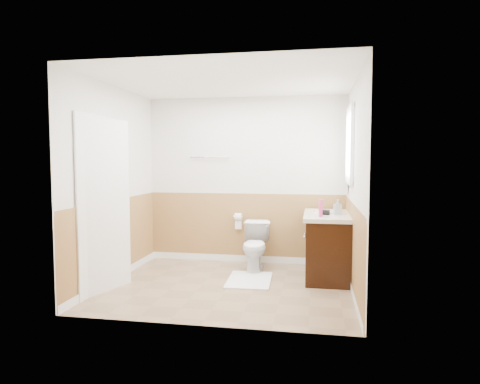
% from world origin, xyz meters
% --- Properties ---
extents(floor, '(3.00, 3.00, 0.00)m').
position_xyz_m(floor, '(0.00, 0.00, 0.00)').
color(floor, '#8C7051').
rests_on(floor, ground).
extents(ceiling, '(3.00, 3.00, 0.00)m').
position_xyz_m(ceiling, '(0.00, 0.00, 2.50)').
color(ceiling, white).
rests_on(ceiling, floor).
extents(wall_back, '(3.00, 0.00, 3.00)m').
position_xyz_m(wall_back, '(0.00, 1.30, 1.25)').
color(wall_back, silver).
rests_on(wall_back, floor).
extents(wall_front, '(3.00, 0.00, 3.00)m').
position_xyz_m(wall_front, '(0.00, -1.30, 1.25)').
color(wall_front, silver).
rests_on(wall_front, floor).
extents(wall_left, '(0.00, 3.00, 3.00)m').
position_xyz_m(wall_left, '(-1.50, 0.00, 1.25)').
color(wall_left, silver).
rests_on(wall_left, floor).
extents(wall_right, '(0.00, 3.00, 3.00)m').
position_xyz_m(wall_right, '(1.50, 0.00, 1.25)').
color(wall_right, silver).
rests_on(wall_right, floor).
extents(wainscot_back, '(3.00, 0.00, 3.00)m').
position_xyz_m(wainscot_back, '(0.00, 1.29, 0.50)').
color(wainscot_back, '#AD7F45').
rests_on(wainscot_back, floor).
extents(wainscot_front, '(3.00, 0.00, 3.00)m').
position_xyz_m(wainscot_front, '(0.00, -1.29, 0.50)').
color(wainscot_front, '#AD7F45').
rests_on(wainscot_front, floor).
extents(wainscot_left, '(0.00, 2.60, 2.60)m').
position_xyz_m(wainscot_left, '(-1.49, 0.00, 0.50)').
color(wainscot_left, '#AD7F45').
rests_on(wainscot_left, floor).
extents(wainscot_right, '(0.00, 2.60, 2.60)m').
position_xyz_m(wainscot_right, '(1.49, 0.00, 0.50)').
color(wainscot_right, '#AD7F45').
rests_on(wainscot_right, floor).
extents(toilet, '(0.40, 0.68, 0.68)m').
position_xyz_m(toilet, '(0.22, 0.82, 0.34)').
color(toilet, white).
rests_on(toilet, floor).
extents(bath_mat, '(0.58, 0.82, 0.02)m').
position_xyz_m(bath_mat, '(0.22, 0.26, 0.01)').
color(bath_mat, white).
rests_on(bath_mat, floor).
extents(vanity_cabinet, '(0.55, 1.10, 0.80)m').
position_xyz_m(vanity_cabinet, '(1.21, 0.62, 0.40)').
color(vanity_cabinet, black).
rests_on(vanity_cabinet, floor).
extents(vanity_knob_left, '(0.03, 0.03, 0.03)m').
position_xyz_m(vanity_knob_left, '(0.91, 0.52, 0.55)').
color(vanity_knob_left, silver).
rests_on(vanity_knob_left, vanity_cabinet).
extents(vanity_knob_right, '(0.03, 0.03, 0.03)m').
position_xyz_m(vanity_knob_right, '(0.91, 0.72, 0.55)').
color(vanity_knob_right, '#B8B7BE').
rests_on(vanity_knob_right, vanity_cabinet).
extents(countertop, '(0.60, 1.15, 0.05)m').
position_xyz_m(countertop, '(1.20, 0.62, 0.83)').
color(countertop, silver).
rests_on(countertop, vanity_cabinet).
extents(sink_basin, '(0.36, 0.36, 0.02)m').
position_xyz_m(sink_basin, '(1.21, 0.77, 0.86)').
color(sink_basin, white).
rests_on(sink_basin, countertop).
extents(faucet, '(0.02, 0.02, 0.14)m').
position_xyz_m(faucet, '(1.39, 0.77, 0.92)').
color(faucet, '#BCBCC3').
rests_on(faucet, countertop).
extents(lotion_bottle, '(0.05, 0.05, 0.22)m').
position_xyz_m(lotion_bottle, '(1.11, 0.28, 0.96)').
color(lotion_bottle, '#DA387D').
rests_on(lotion_bottle, countertop).
extents(soap_dispenser, '(0.11, 0.11, 0.20)m').
position_xyz_m(soap_dispenser, '(1.33, 0.56, 0.95)').
color(soap_dispenser, '#9098A3').
rests_on(soap_dispenser, countertop).
extents(hair_dryer_body, '(0.14, 0.07, 0.07)m').
position_xyz_m(hair_dryer_body, '(1.16, 0.49, 0.89)').
color(hair_dryer_body, black).
rests_on(hair_dryer_body, countertop).
extents(hair_dryer_handle, '(0.03, 0.03, 0.07)m').
position_xyz_m(hair_dryer_handle, '(1.13, 0.47, 0.86)').
color(hair_dryer_handle, black).
rests_on(hair_dryer_handle, countertop).
extents(mirror_panel, '(0.02, 0.35, 0.90)m').
position_xyz_m(mirror_panel, '(1.48, 1.10, 1.55)').
color(mirror_panel, silver).
rests_on(mirror_panel, wall_right).
extents(window_frame, '(0.04, 0.80, 1.00)m').
position_xyz_m(window_frame, '(1.47, 0.59, 1.75)').
color(window_frame, white).
rests_on(window_frame, wall_right).
extents(window_glass, '(0.01, 0.70, 0.90)m').
position_xyz_m(window_glass, '(1.49, 0.59, 1.75)').
color(window_glass, white).
rests_on(window_glass, wall_right).
extents(door, '(0.29, 0.78, 2.04)m').
position_xyz_m(door, '(-1.40, -0.45, 1.02)').
color(door, white).
rests_on(door, wall_left).
extents(door_frame, '(0.02, 0.92, 2.10)m').
position_xyz_m(door_frame, '(-1.48, -0.45, 1.03)').
color(door_frame, white).
rests_on(door_frame, wall_left).
extents(door_knob, '(0.06, 0.06, 0.06)m').
position_xyz_m(door_knob, '(-1.34, -0.12, 0.95)').
color(door_knob, silver).
rests_on(door_knob, door).
extents(towel_bar, '(0.62, 0.02, 0.02)m').
position_xyz_m(towel_bar, '(-0.55, 1.25, 1.60)').
color(towel_bar, silver).
rests_on(towel_bar, wall_back).
extents(tp_holder_bar, '(0.14, 0.02, 0.02)m').
position_xyz_m(tp_holder_bar, '(-0.10, 1.23, 0.70)').
color(tp_holder_bar, silver).
rests_on(tp_holder_bar, wall_back).
extents(tp_roll, '(0.10, 0.11, 0.11)m').
position_xyz_m(tp_roll, '(-0.10, 1.23, 0.70)').
color(tp_roll, white).
rests_on(tp_roll, tp_holder_bar).
extents(tp_sheet, '(0.10, 0.01, 0.16)m').
position_xyz_m(tp_sheet, '(-0.10, 1.23, 0.59)').
color(tp_sheet, white).
rests_on(tp_sheet, tp_roll).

